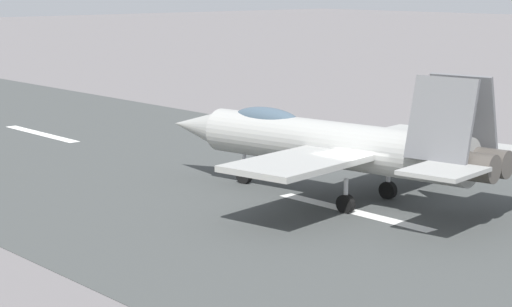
% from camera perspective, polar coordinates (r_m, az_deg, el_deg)
% --- Properties ---
extents(ground_plane, '(400.00, 400.00, 0.00)m').
position_cam_1_polar(ground_plane, '(37.62, 6.11, -3.62)').
color(ground_plane, slate).
extents(runway_strip, '(240.00, 26.00, 0.02)m').
position_cam_1_polar(runway_strip, '(37.61, 6.13, -3.61)').
color(runway_strip, '#3E4140').
rests_on(runway_strip, ground).
extents(fighter_jet, '(17.56, 13.65, 5.65)m').
position_cam_1_polar(fighter_jet, '(39.33, 4.62, 0.67)').
color(fighter_jet, '#999996').
rests_on(fighter_jet, ground).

